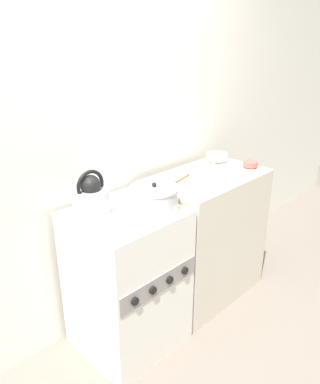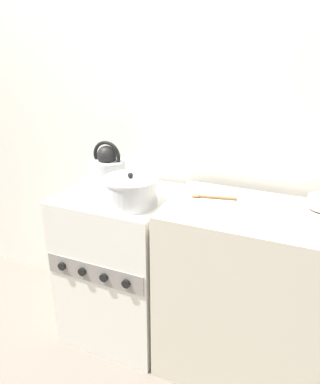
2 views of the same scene
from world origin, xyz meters
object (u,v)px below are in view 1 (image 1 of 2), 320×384
Objects in this scene: stove at (128,279)px; small_ceramic_bowl at (250,164)px; enamel_bowl at (217,157)px; cooking_pot at (154,199)px; kettle at (92,197)px.

stove is 8.62× the size of small_ceramic_bowl.
small_ceramic_bowl is (1.07, -0.13, 0.51)m from stove.
cooking_pot is at bearing -165.24° from enamel_bowl.
cooking_pot is 2.64× the size of small_ceramic_bowl.
cooking_pot is at bearing 178.29° from small_ceramic_bowl.
stove is 5.61× the size of enamel_bowl.
kettle is at bearing -179.18° from enamel_bowl.
stove is 1.16m from enamel_bowl.
enamel_bowl is (1.16, 0.02, -0.02)m from kettle.
stove is 0.54m from cooking_pot.
stove is 1.19m from small_ceramic_bowl.
enamel_bowl is (0.89, 0.24, -0.00)m from cooking_pot.
cooking_pot is 0.94m from small_ceramic_bowl.
enamel_bowl reaches higher than stove.
small_ceramic_bowl is (1.20, -0.25, -0.03)m from kettle.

